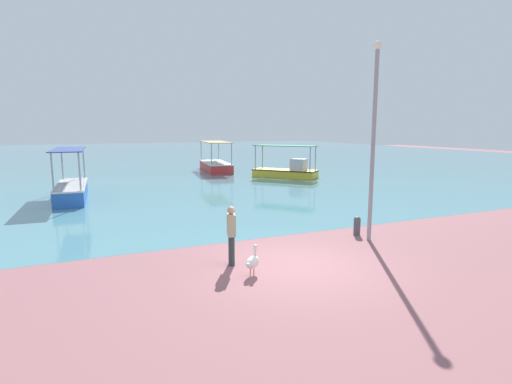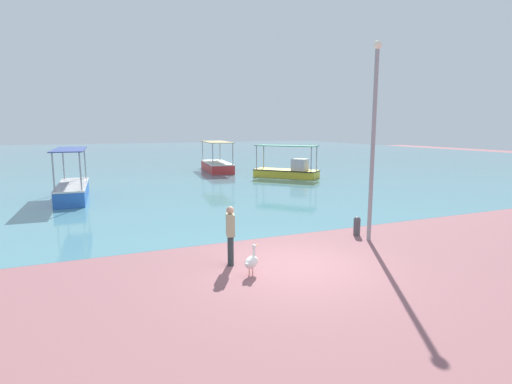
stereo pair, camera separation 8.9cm
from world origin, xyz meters
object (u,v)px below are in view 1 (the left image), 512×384
Objects in this scene: fishing_boat_far_right at (72,189)px; pelican at (253,261)px; fisherman_standing at (231,234)px; mooring_bollard at (357,225)px; lamp_post at (374,133)px; fishing_boat_near_right at (216,165)px; fishing_boat_far_left at (287,170)px.

fishing_boat_far_right is 7.26× the size of pelican.
pelican is at bearing -77.14° from fisherman_standing.
lamp_post is at bearing -91.54° from mooring_bollard.
fishing_boat_near_right is at bearing 42.11° from fishing_boat_far_right.
mooring_bollard is (-5.64, -16.05, -0.20)m from fishing_boat_far_left.
lamp_post is (9.60, -12.89, 3.10)m from fishing_boat_far_right.
fishing_boat_far_left is 2.87× the size of fisherman_standing.
fishing_boat_far_right is 15.54m from fishing_boat_near_right.
fishing_boat_far_left is 17.95m from lamp_post.
fishing_boat_far_right reaches higher than fishing_boat_far_left.
fishing_boat_near_right is at bearing 119.60° from fishing_boat_far_left.
pelican is (-10.67, -18.20, -0.20)m from fishing_boat_far_left.
fishing_boat_far_left is 0.77× the size of fishing_boat_near_right.
fishing_boat_far_left is 6.06× the size of pelican.
fishing_boat_near_right reaches higher than fishing_boat_far_left.
fishing_boat_near_right is at bearing 85.27° from lamp_post.
fishing_boat_near_right is 3.72× the size of fisherman_standing.
fishing_boat_far_left is 7.01× the size of mooring_bollard.
fishing_boat_far_left is 7.56m from fishing_boat_near_right.
fishing_boat_far_right reaches higher than fisherman_standing.
pelican is (4.59, -14.35, -0.21)m from fishing_boat_far_right.
fishing_boat_far_right reaches higher than mooring_bollard.
fishing_boat_near_right is at bearing 85.18° from mooring_bollard.
lamp_post is 3.38m from mooring_bollard.
fisherman_standing is (-5.26, -1.15, 0.54)m from mooring_bollard.
lamp_post reaches higher than mooring_bollard.
lamp_post is (5.01, 1.46, 3.30)m from pelican.
mooring_bollard is at bearing 88.46° from lamp_post.
fishing_boat_far_right is 0.88× the size of lamp_post.
lamp_post reaches higher than fishing_boat_near_right.
mooring_bollard is at bearing -94.82° from fishing_boat_near_right.
fishing_boat_near_right reaches higher than mooring_bollard.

